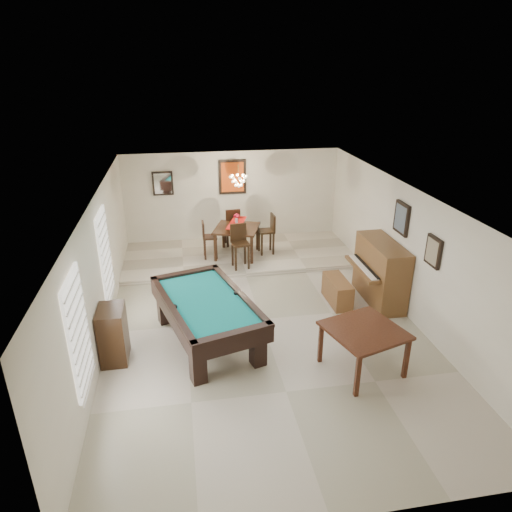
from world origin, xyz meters
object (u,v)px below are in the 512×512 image
object	(u,v)px
dining_chair_south	(240,247)
dining_chair_north	(232,226)
chandelier	(238,177)
flower_vase	(236,218)
dining_table	(237,239)
apothecary_chest	(113,334)
pool_table	(207,321)
upright_piano	(374,272)
square_table	(362,349)
dining_chair_east	(266,234)
piano_bench	(337,291)
dining_chair_west	(210,240)

from	to	relation	value
dining_chair_south	dining_chair_north	xyz separation A→B (m)	(-0.02, 1.56, -0.01)
chandelier	flower_vase	bearing A→B (deg)	-135.59
dining_table	flower_vase	distance (m)	0.57
flower_vase	chandelier	size ratio (longest dim) A/B	0.43
apothecary_chest	dining_table	size ratio (longest dim) A/B	0.92
pool_table	dining_chair_north	distance (m)	4.63
pool_table	upright_piano	size ratio (longest dim) A/B	1.61
pool_table	square_table	bearing A→B (deg)	-43.00
pool_table	dining_table	xyz separation A→B (m)	(1.04, 3.74, 0.13)
upright_piano	dining_chair_east	xyz separation A→B (m)	(-1.82, 2.76, -0.02)
piano_bench	dining_chair_north	world-z (taller)	dining_chair_north
upright_piano	dining_table	bearing A→B (deg)	133.59
square_table	upright_piano	size ratio (longest dim) A/B	0.71
piano_bench	dining_chair_east	size ratio (longest dim) A/B	0.92
dining_chair_east	chandelier	xyz separation A→B (m)	(-0.71, 0.05, 1.55)
dining_table	dining_chair_east	distance (m)	0.79
upright_piano	dining_table	world-z (taller)	upright_piano
flower_vase	dining_chair_north	world-z (taller)	flower_vase
dining_table	flower_vase	xyz separation A→B (m)	(-0.00, 0.00, 0.57)
square_table	dining_chair_east	world-z (taller)	dining_chair_east
upright_piano	dining_chair_east	world-z (taller)	upright_piano
pool_table	dining_chair_east	size ratio (longest dim) A/B	2.45
dining_table	chandelier	bearing A→B (deg)	44.41
square_table	chandelier	xyz separation A→B (m)	(-1.39, 5.09, 1.80)
square_table	dining_chair_north	xyz separation A→B (m)	(-1.49, 5.79, 0.26)
apothecary_chest	dining_chair_east	world-z (taller)	dining_chair_east
piano_bench	dining_table	bearing A→B (deg)	124.19
square_table	upright_piano	world-z (taller)	upright_piano
square_table	upright_piano	xyz separation A→B (m)	(1.14, 2.28, 0.28)
dining_table	dining_chair_west	bearing A→B (deg)	-177.87
apothecary_chest	dining_chair_south	bearing A→B (deg)	50.35
piano_bench	dining_chair_south	xyz separation A→B (m)	(-1.85, 1.91, 0.39)
piano_bench	dining_chair_north	distance (m)	3.96
flower_vase	piano_bench	bearing A→B (deg)	-55.81
apothecary_chest	dining_chair_north	distance (m)	5.46
piano_bench	dining_table	world-z (taller)	dining_table
square_table	piano_bench	distance (m)	2.35
square_table	upright_piano	distance (m)	2.57
upright_piano	dining_chair_north	bearing A→B (deg)	126.92
pool_table	chandelier	size ratio (longest dim) A/B	4.32
apothecary_chest	dining_chair_south	distance (m)	4.19
apothecary_chest	dining_chair_east	bearing A→B (deg)	49.27
dining_chair_north	dining_chair_west	size ratio (longest dim) A/B	1.10
dining_chair_north	chandelier	bearing A→B (deg)	94.11
pool_table	piano_bench	distance (m)	3.06
pool_table	upright_piano	bearing A→B (deg)	-0.56
pool_table	upright_piano	xyz separation A→B (m)	(3.65, 1.00, 0.24)
square_table	flower_vase	distance (m)	5.28
flower_vase	dining_chair_south	distance (m)	0.92
piano_bench	dining_chair_north	xyz separation A→B (m)	(-1.86, 3.47, 0.38)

